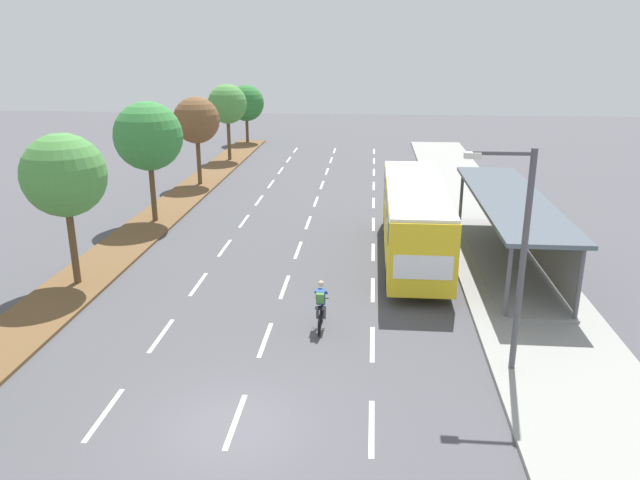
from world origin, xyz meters
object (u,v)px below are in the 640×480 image
Objects in this scene: bus_shelter at (515,223)px; median_tree_farthest at (246,103)px; cyclist at (321,307)px; median_tree_third at (148,136)px; median_tree_fifth at (227,104)px; median_tree_second at (64,176)px; median_tree_fourth at (196,120)px; streetlight at (518,247)px; bus at (414,214)px.

bus_shelter is 36.67m from median_tree_farthest.
cyclist is 0.34× the size of median_tree_farthest.
median_tree_third is 17.91m from median_tree_fifth.
median_tree_second reaches higher than cyclist.
median_tree_farthest is (-0.22, 35.83, -0.71)m from median_tree_second.
bus_shelter is 29.09m from median_tree_fifth.
median_tree_fifth reaches higher than cyclist.
streetlight is at bearing -56.29° from median_tree_fourth.
cyclist is 11.13m from median_tree_second.
median_tree_farthest is at bearing 113.61° from bus.
bus is 34.40m from median_tree_farthest.
streetlight is (5.68, -2.38, 3.10)m from cyclist.
median_tree_fourth is (0.09, 17.91, -0.11)m from median_tree_second.
median_tree_fourth is (0.01, 8.96, -0.28)m from median_tree_third.
bus is at bearing -59.17° from median_tree_fifth.
bus is 1.89× the size of median_tree_fifth.
bus is at bearing 102.43° from streetlight.
median_tree_fourth is at bearing 89.95° from median_tree_third.
median_tree_second is 35.83m from median_tree_farthest.
bus is 10.24m from streetlight.
median_tree_farthest is at bearing 90.36° from median_tree_second.
median_tree_second is at bearing -162.22° from bus.
median_tree_second is at bearing -89.64° from median_tree_farthest.
streetlight is (15.62, -14.45, -0.73)m from median_tree_third.
median_tree_second is 17.91m from median_tree_fourth.
median_tree_fourth is at bearing 141.79° from bus_shelter.
bus_shelter is 1.14× the size of bus.
bus is at bearing 17.78° from median_tree_second.
streetlight reaches higher than bus_shelter.
median_tree_farthest reaches higher than bus.
median_tree_fourth is 28.14m from streetlight.
median_tree_fifth is at bearing 120.83° from bus.
streetlight reaches higher than cyclist.
median_tree_second is at bearing -90.29° from median_tree_fourth.
median_tree_second is at bearing -167.48° from bus_shelter.
median_tree_fourth is 0.97× the size of median_tree_fifth.
median_tree_third reaches higher than median_tree_fifth.
median_tree_second is 16.65m from streetlight.
median_tree_fourth is 8.96m from median_tree_fifth.
cyclist is 16.11m from median_tree_third.
bus_shelter is at bearing -15.75° from median_tree_third.
median_tree_farthest is (-0.32, 8.96, -0.77)m from median_tree_fifth.
median_tree_third is 21.30m from streetlight.
median_tree_fifth is (0.01, 17.91, -0.10)m from median_tree_third.
streetlight is (-2.11, -9.45, 2.02)m from bus_shelter.
median_tree_third reaches higher than median_tree_second.
bus is 19.24m from median_tree_fourth.
bus is 8.34m from cyclist.
bus is 26.35m from median_tree_fifth.
median_tree_second is 1.12× the size of median_tree_farthest.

